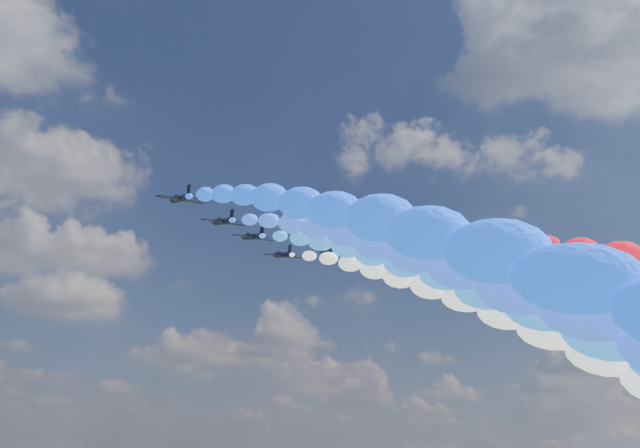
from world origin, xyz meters
TOP-DOWN VIEW (x-y plane):
  - jet_0 at (-33.47, -4.69)m, footprint 9.43×12.66m
  - trail_0 at (-33.47, -67.11)m, footprint 7.19×122.03m
  - jet_1 at (-21.23, 5.40)m, footprint 9.52×12.73m
  - trail_1 at (-21.23, -57.02)m, footprint 7.19×122.03m
  - jet_2 at (-11.43, 13.18)m, footprint 9.80×12.93m
  - trail_2 at (-11.43, -49.24)m, footprint 7.19×122.03m
  - jet_3 at (0.45, 9.46)m, footprint 9.58×12.77m
  - trail_3 at (0.45, -52.96)m, footprint 7.19×122.03m
  - jet_4 at (1.03, 24.76)m, footprint 9.47×12.69m
  - trail_4 at (1.03, -37.66)m, footprint 7.19×122.03m
  - jet_5 at (9.21, 15.88)m, footprint 9.41×12.65m
  - trail_5 at (9.21, -46.54)m, footprint 7.19×122.03m
  - jet_6 at (20.78, 2.61)m, footprint 9.20×12.50m
  - jet_7 at (31.90, -5.82)m, footprint 9.54×12.75m

SIDE VIEW (x-z plane):
  - trail_0 at x=-33.47m, z-range 41.41..93.06m
  - trail_1 at x=-21.23m, z-range 41.41..93.06m
  - trail_2 at x=-11.43m, z-range 41.41..93.06m
  - trail_3 at x=0.45m, z-range 41.41..93.06m
  - trail_4 at x=1.03m, z-range 41.41..93.06m
  - trail_5 at x=9.21m, z-range 41.41..93.06m
  - jet_0 at x=-33.47m, z-range 87.97..93.09m
  - jet_1 at x=-21.23m, z-range 87.97..93.09m
  - jet_2 at x=-11.43m, z-range 87.97..93.09m
  - jet_3 at x=0.45m, z-range 87.97..93.09m
  - jet_4 at x=1.03m, z-range 87.97..93.09m
  - jet_5 at x=9.21m, z-range 87.97..93.09m
  - jet_6 at x=20.78m, z-range 87.97..93.09m
  - jet_7 at x=31.90m, z-range 87.97..93.09m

